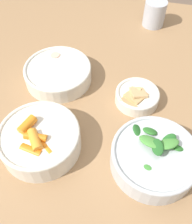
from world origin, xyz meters
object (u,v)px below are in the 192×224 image
object	(u,v)px
bowl_beans_hotdog	(58,73)
bowl_greens	(154,156)
bowl_carrots	(40,139)
bowl_cookies	(137,96)
cup	(154,13)

from	to	relation	value
bowl_beans_hotdog	bowl_greens	bearing A→B (deg)	-125.49
bowl_carrots	bowl_greens	distance (m)	0.27
bowl_beans_hotdog	bowl_cookies	distance (m)	0.24
bowl_carrots	bowl_greens	xyz separation A→B (m)	(0.02, -0.27, -0.00)
cup	bowl_greens	bearing A→B (deg)	-174.76
bowl_greens	bowl_beans_hotdog	bearing A→B (deg)	54.51
bowl_cookies	cup	bearing A→B (deg)	-1.27
bowl_carrots	cup	xyz separation A→B (m)	(0.59, -0.21, 0.01)
bowl_carrots	bowl_greens	bearing A→B (deg)	-86.16
cup	bowl_beans_hotdog	bearing A→B (deg)	145.32
bowl_carrots	cup	size ratio (longest dim) A/B	2.15
bowl_greens	bowl_cookies	distance (m)	0.19
bowl_beans_hotdog	cup	size ratio (longest dim) A/B	2.20
bowl_cookies	bowl_carrots	bearing A→B (deg)	134.31
bowl_greens	cup	bearing A→B (deg)	5.24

